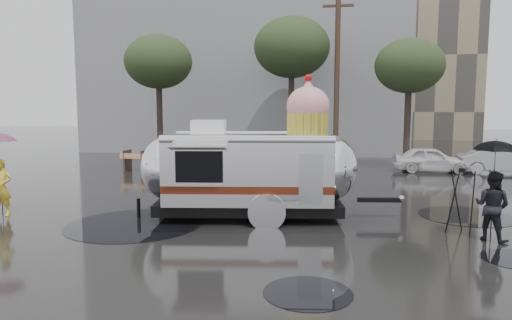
% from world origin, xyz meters
% --- Properties ---
extents(ground, '(120.00, 120.00, 0.00)m').
position_xyz_m(ground, '(0.00, 0.00, 0.00)').
color(ground, black).
rests_on(ground, ground).
extents(puddles, '(15.15, 9.14, 0.01)m').
position_xyz_m(puddles, '(-1.11, -0.73, 0.01)').
color(puddles, black).
rests_on(puddles, ground).
extents(grey_building, '(22.00, 12.00, 13.00)m').
position_xyz_m(grey_building, '(-4.00, 24.00, 6.50)').
color(grey_building, slate).
rests_on(grey_building, ground).
extents(utility_pole, '(1.60, 0.28, 9.00)m').
position_xyz_m(utility_pole, '(2.50, 14.00, 4.62)').
color(utility_pole, '#473323').
rests_on(utility_pole, ground).
extents(tree_left, '(3.64, 3.64, 6.95)m').
position_xyz_m(tree_left, '(-7.00, 13.00, 5.48)').
color(tree_left, '#382D26').
rests_on(tree_left, ground).
extents(tree_mid, '(4.20, 4.20, 8.03)m').
position_xyz_m(tree_mid, '(0.00, 15.00, 6.34)').
color(tree_mid, '#382D26').
rests_on(tree_mid, ground).
extents(tree_right, '(3.36, 3.36, 6.42)m').
position_xyz_m(tree_right, '(6.00, 13.00, 5.06)').
color(tree_right, '#382D26').
rests_on(tree_right, ground).
extents(barricade_row, '(4.30, 0.80, 1.00)m').
position_xyz_m(barricade_row, '(-5.55, 9.96, 0.52)').
color(barricade_row, '#473323').
rests_on(barricade_row, ground).
extents(airstream_trailer, '(7.41, 3.51, 4.02)m').
position_xyz_m(airstream_trailer, '(0.30, 1.61, 1.41)').
color(airstream_trailer, silver).
rests_on(airstream_trailer, ground).
extents(person_left, '(0.65, 0.50, 1.61)m').
position_xyz_m(person_left, '(-6.70, 0.50, 0.80)').
color(person_left, yellow).
rests_on(person_left, ground).
extents(person_right, '(0.87, 0.81, 1.61)m').
position_xyz_m(person_right, '(6.12, 0.35, 0.80)').
color(person_right, black).
rests_on(person_right, ground).
extents(umbrella_black, '(1.16, 1.16, 2.34)m').
position_xyz_m(umbrella_black, '(6.12, 0.35, 1.95)').
color(umbrella_black, black).
rests_on(umbrella_black, ground).
extents(tripod, '(0.66, 0.60, 1.60)m').
position_xyz_m(tripod, '(5.58, 0.93, 0.96)').
color(tripod, black).
rests_on(tripod, ground).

